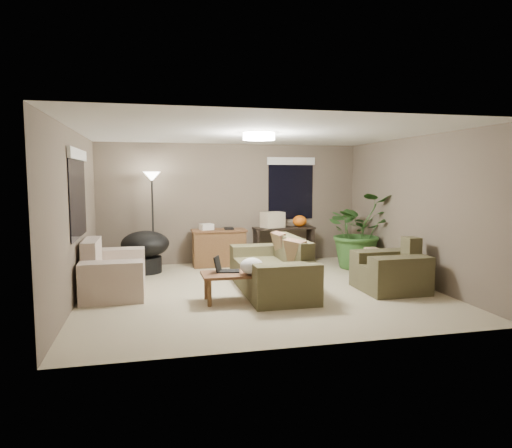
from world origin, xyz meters
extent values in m
plane|color=tan|center=(0.00, 0.00, 0.00)|extent=(5.50, 5.50, 0.00)
plane|color=white|center=(0.00, 0.00, 2.50)|extent=(5.50, 5.50, 0.00)
plane|color=brown|center=(0.00, 2.50, 1.25)|extent=(5.50, 0.00, 5.50)
plane|color=brown|center=(0.00, -2.50, 1.25)|extent=(5.50, 0.00, 5.50)
plane|color=brown|center=(-2.75, 0.00, 1.25)|extent=(0.00, 5.00, 5.00)
plane|color=brown|center=(2.75, 0.00, 1.25)|extent=(0.00, 5.00, 5.00)
cube|color=brown|center=(0.18, -0.06, 0.21)|extent=(0.95, 1.48, 0.42)
cube|color=#49442B|center=(0.54, -0.06, 0.64)|extent=(0.22, 1.48, 0.43)
cube|color=brown|center=(0.18, -0.98, 0.30)|extent=(0.95, 0.36, 0.60)
cube|color=#47432A|center=(0.18, 0.86, 0.30)|extent=(0.95, 0.36, 0.60)
cube|color=#8C7251|center=(0.48, -0.51, 0.65)|extent=(0.36, 0.50, 0.47)
cube|color=#8C7251|center=(0.48, 0.39, 0.65)|extent=(0.27, 0.47, 0.47)
cube|color=beige|center=(-2.24, 0.38, 0.21)|extent=(0.90, 0.88, 0.42)
cube|color=beige|center=(-2.58, 0.38, 0.64)|extent=(0.22, 0.88, 0.43)
cube|color=beige|center=(-2.24, -0.24, 0.30)|extent=(0.90, 0.36, 0.60)
cube|color=beige|center=(-2.24, 1.00, 0.30)|extent=(0.90, 0.36, 0.60)
cube|color=#4B462D|center=(2.04, -0.50, 0.21)|extent=(0.95, 0.28, 0.42)
cube|color=brown|center=(2.41, -0.50, 0.64)|extent=(0.22, 0.28, 0.43)
cube|color=#48432B|center=(2.04, -0.82, 0.30)|extent=(0.95, 0.36, 0.60)
cube|color=#48432B|center=(2.04, -0.18, 0.30)|extent=(0.95, 0.36, 0.60)
cube|color=brown|center=(-0.47, -0.55, 0.40)|extent=(1.00, 0.55, 0.04)
cylinder|color=brown|center=(-0.89, -0.75, 0.19)|extent=(0.06, 0.06, 0.38)
cylinder|color=brown|center=(-0.05, -0.75, 0.19)|extent=(0.06, 0.06, 0.38)
cylinder|color=brown|center=(-0.89, -0.35, 0.19)|extent=(0.06, 0.06, 0.38)
cylinder|color=brown|center=(-0.05, -0.35, 0.19)|extent=(0.06, 0.06, 0.38)
cube|color=black|center=(-0.57, -0.45, 0.43)|extent=(0.37, 0.29, 0.02)
cube|color=black|center=(-0.73, -0.45, 0.55)|extent=(0.15, 0.24, 0.22)
ellipsoid|color=white|center=(-0.27, -0.70, 0.54)|extent=(0.43, 0.41, 0.24)
cube|color=brown|center=(-0.33, 2.12, 0.35)|extent=(1.05, 0.45, 0.71)
cube|color=brown|center=(-0.33, 2.12, 0.73)|extent=(1.10, 0.50, 0.04)
cube|color=silver|center=(-0.58, 2.12, 0.81)|extent=(0.30, 0.26, 0.12)
cube|color=black|center=(-0.13, 2.07, 0.77)|extent=(0.19, 0.23, 0.04)
cube|color=black|center=(1.08, 2.23, 0.73)|extent=(1.30, 0.40, 0.04)
cube|color=black|center=(0.48, 2.23, 0.35)|extent=(0.05, 0.38, 0.71)
cube|color=black|center=(1.68, 2.23, 0.35)|extent=(0.05, 0.38, 0.71)
cube|color=black|center=(1.08, 2.23, 0.15)|extent=(1.25, 0.36, 0.03)
ellipsoid|color=orange|center=(1.43, 2.23, 0.87)|extent=(0.37, 0.37, 0.24)
cube|color=beige|center=(0.83, 2.23, 0.91)|extent=(0.51, 0.45, 0.33)
cylinder|color=black|center=(-1.79, 1.79, 0.15)|extent=(0.60, 0.60, 0.30)
ellipsoid|color=black|center=(-1.79, 1.79, 0.55)|extent=(1.11, 1.11, 0.50)
cylinder|color=black|center=(-1.64, 2.03, 0.01)|extent=(0.28, 0.28, 0.02)
cylinder|color=black|center=(-1.64, 2.03, 0.90)|extent=(0.04, 0.04, 1.78)
cone|color=white|center=(-1.64, 2.03, 1.82)|extent=(0.32, 0.32, 0.18)
cylinder|color=white|center=(0.00, 0.00, 2.44)|extent=(0.50, 0.50, 0.10)
imported|color=#2D5923|center=(2.35, 1.31, 0.59)|extent=(1.36, 1.51, 1.18)
cube|color=tan|center=(2.33, 0.68, 0.01)|extent=(0.32, 0.32, 0.03)
cylinder|color=tan|center=(2.33, 0.68, 0.25)|extent=(0.12, 0.12, 0.44)
cube|color=tan|center=(2.33, 0.68, 0.48)|extent=(0.22, 0.22, 0.03)
cube|color=black|center=(-2.73, 0.30, 1.55)|extent=(0.01, 1.50, 1.30)
cube|color=white|center=(-2.71, 0.30, 2.15)|extent=(0.05, 1.56, 0.16)
cube|color=black|center=(1.30, 2.48, 1.55)|extent=(1.00, 0.01, 1.30)
cube|color=white|center=(1.30, 2.46, 2.15)|extent=(1.06, 0.05, 0.16)
camera|label=1|loc=(-1.66, -7.00, 1.83)|focal=32.00mm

